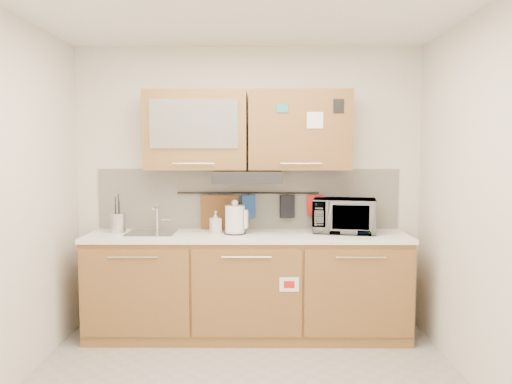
{
  "coord_description": "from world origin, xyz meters",
  "views": [
    {
      "loc": [
        0.1,
        -3.15,
        1.64
      ],
      "look_at": [
        0.08,
        1.05,
        1.3
      ],
      "focal_mm": 35.0,
      "sensor_mm": 36.0,
      "label": 1
    }
  ],
  "objects": [
    {
      "name": "toaster",
      "position": [
        0.71,
        1.24,
        1.03
      ],
      "size": [
        0.29,
        0.18,
        0.21
      ],
      "rotation": [
        0.0,
        0.0,
        -0.07
      ],
      "color": "black",
      "rests_on": "countertop"
    },
    {
      "name": "wall_right",
      "position": [
        1.6,
        0.0,
        1.3
      ],
      "size": [
        0.0,
        3.0,
        3.0
      ],
      "primitive_type": "plane",
      "rotation": [
        1.57,
        0.0,
        -1.57
      ],
      "color": "silver",
      "rests_on": "ground"
    },
    {
      "name": "oven_mitt",
      "position": [
        0.01,
        1.44,
        1.14
      ],
      "size": [
        0.13,
        0.07,
        0.21
      ],
      "primitive_type": "cube",
      "rotation": [
        0.0,
        0.0,
        0.32
      ],
      "color": "#21499B",
      "rests_on": "utensil_rail"
    },
    {
      "name": "backsplash",
      "position": [
        0.0,
        1.49,
        1.2
      ],
      "size": [
        2.8,
        0.02,
        0.56
      ],
      "primitive_type": "cube",
      "color": "silver",
      "rests_on": "countertop"
    },
    {
      "name": "countertop",
      "position": [
        0.0,
        1.19,
        0.9
      ],
      "size": [
        2.82,
        0.62,
        0.04
      ],
      "primitive_type": "cube",
      "color": "white",
      "rests_on": "base_cabinet"
    },
    {
      "name": "base_cabinet",
      "position": [
        0.0,
        1.19,
        0.41
      ],
      "size": [
        2.8,
        0.64,
        0.88
      ],
      "color": "olive",
      "rests_on": "floor"
    },
    {
      "name": "kettle",
      "position": [
        -0.11,
        1.18,
        1.04
      ],
      "size": [
        0.23,
        0.23,
        0.3
      ],
      "rotation": [
        0.0,
        0.0,
        -0.42
      ],
      "color": "silver",
      "rests_on": "countertop"
    },
    {
      "name": "soap_bottle",
      "position": [
        -0.29,
        1.26,
        1.02
      ],
      "size": [
        0.11,
        0.11,
        0.19
      ],
      "primitive_type": "imported",
      "rotation": [
        0.0,
        0.0,
        0.37
      ],
      "color": "#999999",
      "rests_on": "countertop"
    },
    {
      "name": "cutting_board",
      "position": [
        -0.27,
        1.44,
        1.03
      ],
      "size": [
        0.35,
        0.05,
        0.43
      ],
      "primitive_type": "cube",
      "rotation": [
        0.0,
        0.0,
        -0.06
      ],
      "color": "brown",
      "rests_on": "utensil_rail"
    },
    {
      "name": "utensil_crock",
      "position": [
        -1.16,
        1.25,
        1.01
      ],
      "size": [
        0.17,
        0.17,
        0.34
      ],
      "rotation": [
        0.0,
        0.0,
        -0.27
      ],
      "color": "silver",
      "rests_on": "countertop"
    },
    {
      "name": "dark_pouch",
      "position": [
        0.36,
        1.44,
        1.13
      ],
      "size": [
        0.14,
        0.07,
        0.21
      ],
      "primitive_type": "cube",
      "rotation": [
        0.0,
        0.0,
        0.23
      ],
      "color": "black",
      "rests_on": "utensil_rail"
    },
    {
      "name": "sink",
      "position": [
        -0.85,
        1.21,
        0.92
      ],
      "size": [
        0.42,
        0.4,
        0.26
      ],
      "color": "silver",
      "rests_on": "countertop"
    },
    {
      "name": "utensil_rail",
      "position": [
        0.0,
        1.45,
        1.26
      ],
      "size": [
        1.3,
        0.02,
        0.02
      ],
      "primitive_type": "cylinder",
      "rotation": [
        0.0,
        1.57,
        0.0
      ],
      "color": "black",
      "rests_on": "backsplash"
    },
    {
      "name": "pot_holder",
      "position": [
        0.62,
        1.44,
        1.15
      ],
      "size": [
        0.15,
        0.04,
        0.18
      ],
      "primitive_type": "cube",
      "rotation": [
        0.0,
        0.0,
        0.11
      ],
      "color": "red",
      "rests_on": "utensil_rail"
    },
    {
      "name": "wall_back",
      "position": [
        0.0,
        1.5,
        1.3
      ],
      "size": [
        3.2,
        0.0,
        3.2
      ],
      "primitive_type": "plane",
      "rotation": [
        1.57,
        0.0,
        0.0
      ],
      "color": "silver",
      "rests_on": "ground"
    },
    {
      "name": "microwave",
      "position": [
        0.86,
        1.27,
        1.07
      ],
      "size": [
        0.6,
        0.46,
        0.3
      ],
      "primitive_type": "imported",
      "rotation": [
        0.0,
        0.0,
        -0.18
      ],
      "color": "#999999",
      "rests_on": "countertop"
    },
    {
      "name": "range_hood",
      "position": [
        0.0,
        1.25,
        1.42
      ],
      "size": [
        0.6,
        0.46,
        0.1
      ],
      "primitive_type": "cube",
      "color": "black",
      "rests_on": "upper_cabinets"
    },
    {
      "name": "upper_cabinets",
      "position": [
        -0.0,
        1.32,
        1.83
      ],
      "size": [
        1.82,
        0.37,
        0.7
      ],
      "color": "olive",
      "rests_on": "wall_back"
    }
  ]
}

